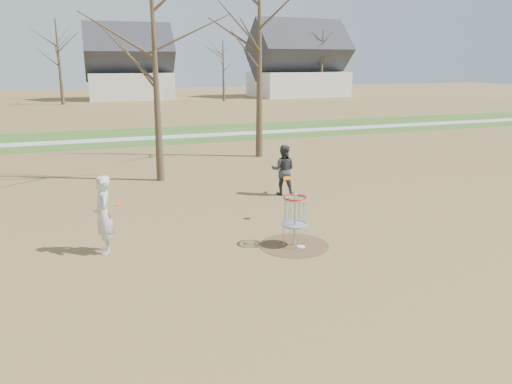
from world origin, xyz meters
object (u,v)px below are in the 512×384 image
player_standing (103,215)px  player_throwing (283,170)px  disc_grounded (301,247)px  disc_golf_basket (295,211)px

player_standing → player_throwing: (6.32, 3.65, -0.08)m
player_standing → disc_grounded: size_ratio=8.83×
player_standing → player_throwing: 7.30m
disc_golf_basket → player_throwing: bearing=70.2°
player_throwing → disc_golf_basket: bearing=96.4°
player_standing → disc_golf_basket: bearing=71.6°
disc_grounded → player_throwing: bearing=71.9°
player_throwing → disc_grounded: player_throwing is taller
player_standing → disc_golf_basket: size_ratio=1.44×
disc_grounded → disc_golf_basket: disc_golf_basket is taller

